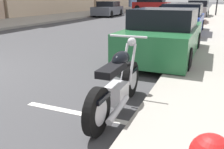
# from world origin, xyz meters

# --- Properties ---
(sidewalk_far_curb) EXTENTS (120.00, 5.00, 0.14)m
(sidewalk_far_curb) POSITION_xyz_m (12.00, 7.32, 0.07)
(sidewalk_far_curb) COLOR gray
(sidewalk_far_curb) RESTS_ON ground
(parking_stall_stripe) EXTENTS (0.12, 2.20, 0.01)m
(parking_stall_stripe) POSITION_xyz_m (0.00, -4.22, 0.00)
(parking_stall_stripe) COLOR silver
(parking_stall_stripe) RESTS_ON ground
(parked_motorcycle) EXTENTS (2.01, 0.62, 1.11)m
(parked_motorcycle) POSITION_xyz_m (0.30, -4.57, 0.43)
(parked_motorcycle) COLOR black
(parked_motorcycle) RESTS_ON ground
(parked_car_far_down_curb) EXTENTS (4.09, 1.82, 1.41)m
(parked_car_far_down_curb) POSITION_xyz_m (4.04, -4.54, 0.66)
(parked_car_far_down_curb) COLOR #236638
(parked_car_far_down_curb) RESTS_ON ground
(parked_car_at_intersection) EXTENTS (4.26, 1.81, 1.45)m
(parked_car_at_intersection) POSITION_xyz_m (9.04, -4.43, 0.68)
(parked_car_at_intersection) COLOR navy
(parked_car_at_intersection) RESTS_ON ground
(parked_car_mid_block) EXTENTS (4.15, 1.95, 1.39)m
(parked_car_mid_block) POSITION_xyz_m (15.28, -4.12, 0.68)
(parked_car_mid_block) COLOR #AD1919
(parked_car_mid_block) RESTS_ON ground
(parked_car_across_street) EXTENTS (4.45, 1.89, 1.51)m
(parked_car_across_street) POSITION_xyz_m (21.43, -4.33, 0.71)
(parked_car_across_street) COLOR gray
(parked_car_across_street) RESTS_ON ground
(crossing_truck) EXTENTS (2.22, 5.28, 1.91)m
(crossing_truck) POSITION_xyz_m (32.55, 2.84, 0.99)
(crossing_truck) COLOR maroon
(crossing_truck) RESTS_ON ground
(car_opposite_curb) EXTENTS (4.74, 2.14, 1.41)m
(car_opposite_curb) POSITION_xyz_m (19.62, 3.99, 0.66)
(car_opposite_curb) COLOR #4C515B
(car_opposite_curb) RESTS_ON ground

